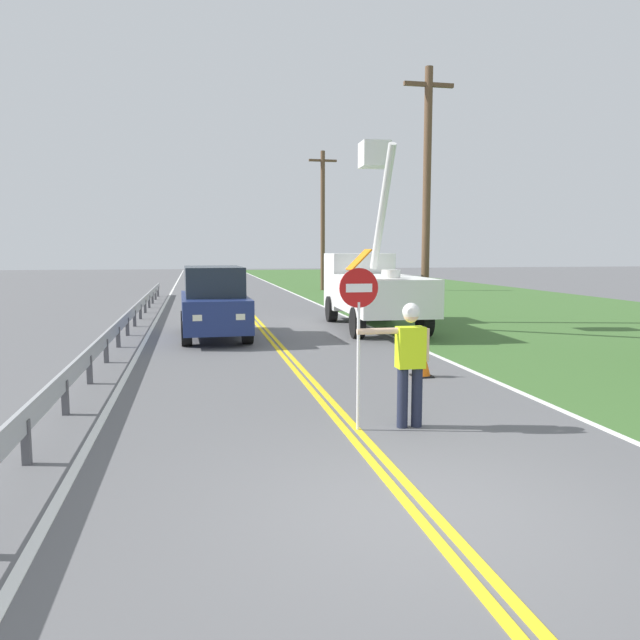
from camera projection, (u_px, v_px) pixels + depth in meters
ground_plane at (423, 512)px, 6.03m from camera, size 160.00×160.00×0.00m
grass_verge_right at (504, 307)px, 27.81m from camera, size 16.00×110.00×0.01m
centerline_yellow_left at (246, 312)px, 25.48m from camera, size 0.11×110.00×0.01m
centerline_yellow_right at (251, 312)px, 25.52m from camera, size 0.11×110.00×0.01m
edge_line_right at (333, 310)px, 26.22m from camera, size 0.12×110.00×0.01m
edge_line_left at (160, 314)px, 24.78m from camera, size 0.12×110.00×0.01m
flagger_worker at (410, 357)px, 8.84m from camera, size 1.09×0.25×1.83m
stop_sign_paddle at (359, 312)px, 8.61m from camera, size 0.56×0.04×2.33m
utility_bucket_truck at (371, 284)px, 20.45m from camera, size 2.91×6.89×6.04m
oncoming_suv_nearest at (214, 302)px, 17.96m from camera, size 2.01×4.65×2.10m
utility_pole_near at (427, 192)px, 21.49m from camera, size 1.80×0.28×8.86m
utility_pole_mid at (323, 218)px, 39.13m from camera, size 1.80×0.28×8.83m
traffic_cone_lead at (422, 360)px, 12.48m from camera, size 0.40×0.40×0.70m
guardrail_left_shoulder at (131, 315)px, 19.57m from camera, size 0.10×32.00×0.71m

